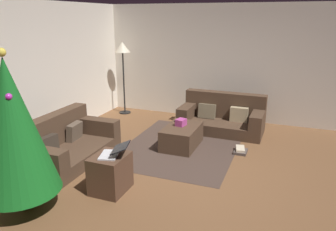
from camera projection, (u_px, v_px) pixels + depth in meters
ground_plane at (196, 178)px, 4.86m from camera, size 6.40×6.40×0.00m
rear_partition at (22, 78)px, 5.56m from camera, size 6.40×0.12×2.60m
corner_partition at (237, 64)px, 7.28m from camera, size 0.12×6.40×2.60m
couch_left at (65, 144)px, 5.44m from camera, size 1.75×0.97×0.74m
couch_right at (222, 117)px, 6.81m from camera, size 0.88×1.72×0.78m
ottoman at (182, 136)px, 5.99m from camera, size 0.91×0.58×0.39m
gift_box at (181, 122)px, 5.97m from camera, size 0.21×0.18×0.12m
tv_remote at (178, 122)px, 6.17m from camera, size 0.08×0.17×0.02m
christmas_tree at (13, 127)px, 3.75m from camera, size 0.97×0.97×2.00m
side_table at (110, 173)px, 4.44m from camera, size 0.52×0.44×0.52m
laptop at (113, 152)px, 4.35m from camera, size 0.43×0.46×0.18m
book_stack at (240, 150)px, 5.75m from camera, size 0.31×0.22×0.09m
corner_lamp at (123, 53)px, 7.69m from camera, size 0.36×0.36×1.74m
area_rug at (182, 146)px, 6.05m from camera, size 2.60×2.00×0.01m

